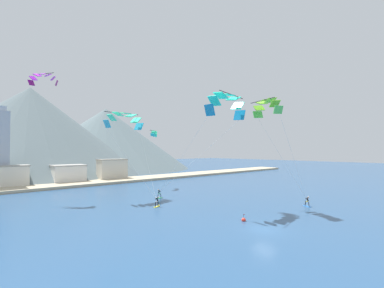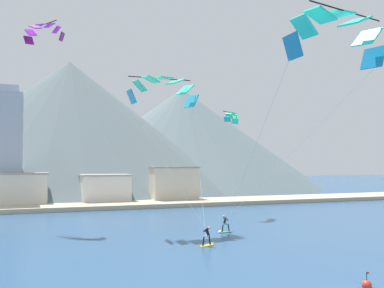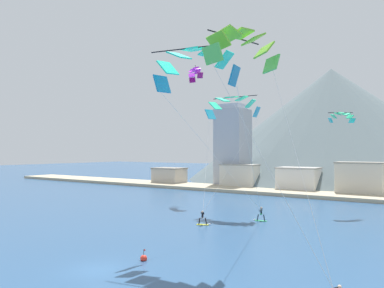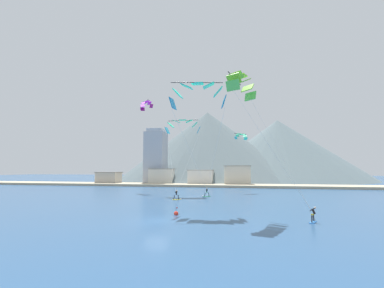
# 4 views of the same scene
# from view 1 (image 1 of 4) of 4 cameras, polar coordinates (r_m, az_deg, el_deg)

# --- Properties ---
(ground_plane) EXTENTS (400.00, 400.00, 0.00)m
(ground_plane) POSITION_cam_1_polar(r_m,az_deg,el_deg) (32.73, 15.66, -17.84)
(ground_plane) COLOR navy
(kitesurfer_near_lead) EXTENTS (1.12, 1.74, 1.70)m
(kitesurfer_near_lead) POSITION_cam_1_polar(r_m,az_deg,el_deg) (47.76, 24.07, -11.90)
(kitesurfer_near_lead) COLOR #337FDB
(kitesurfer_near_lead) RESTS_ON ground
(kitesurfer_near_trail) EXTENTS (1.75, 1.08, 1.79)m
(kitesurfer_near_trail) POSITION_cam_1_polar(r_m,az_deg,el_deg) (43.73, -7.66, -12.91)
(kitesurfer_near_trail) COLOR yellow
(kitesurfer_near_trail) RESTS_ON ground
(kitesurfer_mid_center) EXTENTS (1.79, 0.78, 1.80)m
(kitesurfer_mid_center) POSITION_cam_1_polar(r_m,az_deg,el_deg) (51.05, -7.46, -11.24)
(kitesurfer_mid_center) COLOR #33B266
(kitesurfer_mid_center) RESTS_ON ground
(parafoil_kite_near_lead) EXTENTS (8.74, 6.09, 16.11)m
(parafoil_kite_near_lead) POSITION_cam_1_polar(r_m,az_deg,el_deg) (42.56, 16.26, 8.10)
(parafoil_kite_near_lead) COLOR #58CA50
(parafoil_kite_near_trail) EXTENTS (7.90, 11.01, 15.17)m
(parafoil_kite_near_trail) POSITION_cam_1_polar(r_m,az_deg,el_deg) (50.76, -14.83, 5.42)
(parafoil_kite_near_trail) COLOR #26A5C8
(parafoil_kite_mid_center) EXTENTS (8.19, 17.92, 16.48)m
(parafoil_kite_mid_center) POSITION_cam_1_polar(r_m,az_deg,el_deg) (39.51, 7.63, 8.93)
(parafoil_kite_mid_center) COLOR #127BB1
(parafoil_kite_distant_high_outer) EXTENTS (4.60, 4.03, 2.33)m
(parafoil_kite_distant_high_outer) POSITION_cam_1_polar(r_m,az_deg,el_deg) (56.03, -30.16, 12.58)
(parafoil_kite_distant_high_outer) COLOR #8C156E
(parafoil_kite_distant_low_drift) EXTENTS (3.35, 3.42, 1.59)m
(parafoil_kite_distant_low_drift) POSITION_cam_1_polar(r_m,az_deg,el_deg) (64.78, -8.41, 2.49)
(parafoil_kite_distant_low_drift) COLOR #25BBBC
(race_marker_buoy) EXTENTS (0.56, 0.56, 1.02)m
(race_marker_buoy) POSITION_cam_1_polar(r_m,az_deg,el_deg) (35.71, 11.41, -16.20)
(race_marker_buoy) COLOR red
(race_marker_buoy) RESTS_ON ground
(shoreline_strip) EXTENTS (180.00, 10.00, 0.70)m
(shoreline_strip) POSITION_cam_1_polar(r_m,az_deg,el_deg) (76.80, -21.43, -8.00)
(shoreline_strip) COLOR tan
(shoreline_strip) RESTS_ON ground
(shore_building_harbour_front) EXTENTS (8.63, 4.44, 6.62)m
(shore_building_harbour_front) POSITION_cam_1_polar(r_m,az_deg,el_deg) (82.71, -17.33, -5.49)
(shore_building_harbour_front) COLOR beige
(shore_building_harbour_front) RESTS_ON ground
(shore_building_promenade_mid) EXTENTS (8.71, 4.37, 5.65)m
(shore_building_promenade_mid) POSITION_cam_1_polar(r_m,az_deg,el_deg) (76.79, -35.72, -5.97)
(shore_building_promenade_mid) COLOR silver
(shore_building_promenade_mid) RESTS_ON ground
(shore_building_quay_west) EXTENTS (8.48, 5.91, 5.26)m
(shore_building_quay_west) POSITION_cam_1_polar(r_m,az_deg,el_deg) (79.66, -25.78, -6.06)
(shore_building_quay_west) COLOR silver
(shore_building_quay_west) RESTS_ON ground
(mountain_peak_west_ridge) EXTENTS (87.04, 87.04, 33.88)m
(mountain_peak_west_ridge) POSITION_cam_1_polar(r_m,az_deg,el_deg) (118.13, -32.39, 2.52)
(mountain_peak_west_ridge) COLOR slate
(mountain_peak_west_ridge) RESTS_ON ground
(mountain_peak_central_summit) EXTENTS (84.33, 84.33, 30.52)m
(mountain_peak_central_summit) POSITION_cam_1_polar(r_m,az_deg,el_deg) (137.71, -18.66, 1.14)
(mountain_peak_central_summit) COLOR slate
(mountain_peak_central_summit) RESTS_ON ground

